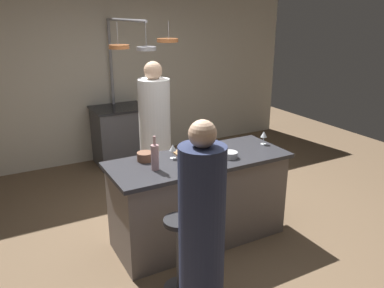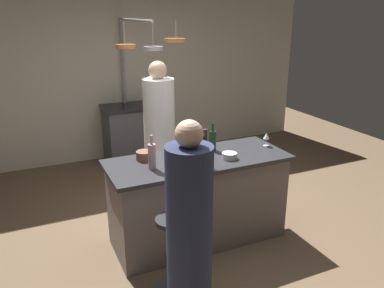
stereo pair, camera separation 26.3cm
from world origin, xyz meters
TOP-DOWN VIEW (x-y plane):
  - ground_plane at (0.00, 0.00)m, footprint 9.00×9.00m
  - back_wall at (0.00, 2.85)m, footprint 6.40×0.16m
  - kitchen_island at (0.00, 0.00)m, footprint 1.80×0.72m
  - stove_range at (0.00, 2.45)m, footprint 0.80×0.64m
  - chef at (-0.06, 0.96)m, footprint 0.37×0.37m
  - bar_stool_left at (-0.54, -0.62)m, footprint 0.28×0.28m
  - guest_left at (-0.54, -0.98)m, footprint 0.34×0.34m
  - overhead_pot_rack at (0.03, 1.85)m, footprint 0.90×1.48m
  - cutting_board at (-0.01, 0.17)m, footprint 0.32×0.22m
  - pepper_mill at (0.18, 0.23)m, footprint 0.05×0.05m
  - wine_bottle_rose at (-0.50, -0.06)m, footprint 0.07×0.07m
  - wine_bottle_dark at (-0.04, -0.19)m, footprint 0.07×0.07m
  - wine_bottle_red at (0.23, 0.15)m, footprint 0.07×0.07m
  - wine_glass_by_chef at (0.81, 0.03)m, footprint 0.07×0.07m
  - wine_glass_near_left_guest at (-0.23, 0.11)m, footprint 0.07×0.07m
  - mixing_bowl_wooden at (-0.49, 0.19)m, footprint 0.16×0.16m
  - mixing_bowl_steel at (0.27, -0.13)m, footprint 0.15×0.15m

SIDE VIEW (x-z plane):
  - ground_plane at x=0.00m, z-range 0.00..0.00m
  - bar_stool_left at x=-0.54m, z-range 0.04..0.72m
  - stove_range at x=0.00m, z-range 0.00..0.89m
  - kitchen_island at x=0.00m, z-range 0.00..0.90m
  - guest_left at x=-0.54m, z-range -0.06..1.54m
  - chef at x=-0.06m, z-range -0.06..1.67m
  - cutting_board at x=-0.01m, z-range 0.90..0.92m
  - mixing_bowl_steel at x=0.27m, z-range 0.90..0.96m
  - mixing_bowl_wooden at x=-0.49m, z-range 0.90..0.98m
  - pepper_mill at x=0.18m, z-range 0.90..1.11m
  - wine_glass_by_chef at x=0.81m, z-range 0.93..1.08m
  - wine_glass_near_left_guest at x=-0.23m, z-range 0.93..1.08m
  - wine_bottle_red at x=0.23m, z-range 0.86..1.15m
  - wine_bottle_dark at x=-0.04m, z-range 0.86..1.16m
  - wine_bottle_rose at x=-0.50m, z-range 0.86..1.18m
  - back_wall at x=0.00m, z-range 0.00..2.60m
  - overhead_pot_rack at x=0.03m, z-range 0.60..2.77m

